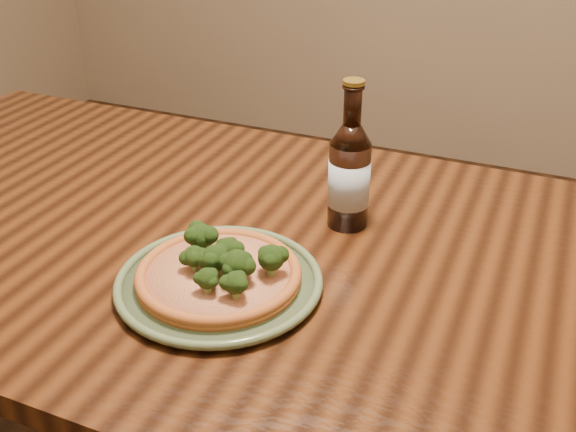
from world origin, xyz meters
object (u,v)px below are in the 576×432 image
at_px(plate, 219,282).
at_px(pizza, 220,272).
at_px(beer_bottle, 349,174).
at_px(table, 195,270).

relative_size(plate, pizza, 1.26).
bearing_deg(plate, beer_bottle, 65.89).
bearing_deg(plate, pizza, 0.48).
bearing_deg(table, beer_bottle, 24.83).
bearing_deg(table, pizza, -46.80).
bearing_deg(pizza, beer_bottle, 66.31).
bearing_deg(plate, table, 132.72).
bearing_deg(table, plate, -47.28).
xyz_separation_m(plate, pizza, (0.00, 0.00, 0.02)).
relative_size(table, pizza, 6.40).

